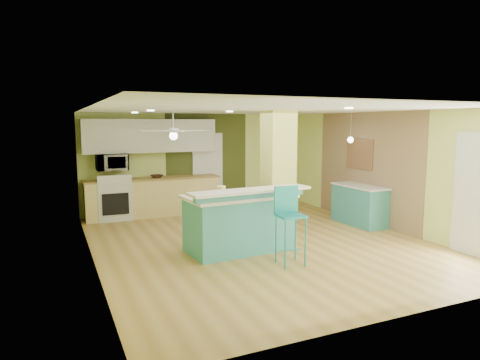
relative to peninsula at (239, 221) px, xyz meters
name	(u,v)px	position (x,y,z in m)	size (l,w,h in m)	color
floor	(260,243)	(0.57, 0.31, -0.54)	(6.00, 7.00, 0.01)	olive
ceiling	(261,109)	(0.57, 0.31, 1.97)	(6.00, 7.00, 0.01)	white
wall_back	(200,162)	(0.57, 3.82, 0.72)	(6.00, 0.01, 2.50)	#DBE97D
wall_front	(401,213)	(0.57, -3.19, 0.72)	(6.00, 0.01, 2.50)	#DBE97D
wall_left	(91,187)	(-2.44, 0.31, 0.72)	(0.01, 7.00, 2.50)	#DBE97D
wall_right	(385,170)	(3.57, 0.31, 0.72)	(0.01, 7.00, 2.50)	#DBE97D
wood_panel	(366,168)	(3.56, 0.91, 0.72)	(0.02, 3.40, 2.50)	#816449
olive_accent	(207,162)	(0.77, 3.80, 0.72)	(2.20, 0.02, 2.50)	#424A1D
interior_door	(208,171)	(0.77, 3.77, 0.47)	(0.82, 0.05, 2.00)	white
column	(278,173)	(1.22, 0.81, 0.72)	(0.55, 0.55, 2.50)	#D3D563
kitchen_run	(154,197)	(-0.73, 3.51, -0.06)	(3.25, 0.63, 0.94)	#E6CE78
stove	(114,200)	(-1.68, 3.50, -0.08)	(0.76, 0.66, 1.08)	silver
upper_cabinets	(151,136)	(-0.73, 3.63, 1.42)	(3.20, 0.34, 0.80)	silver
microwave	(112,162)	(-1.68, 3.51, 0.82)	(0.70, 0.48, 0.39)	silver
ceiling_fan	(173,131)	(-0.53, 2.31, 1.54)	(1.41, 1.41, 0.61)	silver
pendant_lamp	(350,140)	(3.22, 1.06, 1.35)	(0.14, 0.14, 0.69)	silver
wall_decor	(360,154)	(3.53, 1.11, 1.02)	(0.03, 0.90, 0.70)	brown
peninsula	(239,221)	(0.00, 0.00, 0.00)	(2.19, 1.31, 1.16)	teal
bar_stool	(289,212)	(0.44, -0.95, 0.30)	(0.45, 0.45, 1.25)	teal
side_counter	(359,205)	(3.27, 0.75, -0.09)	(0.58, 1.37, 0.88)	teal
fruit_bowl	(157,176)	(-0.65, 3.48, 0.44)	(0.29, 0.29, 0.07)	#362016
canister	(221,191)	(-0.37, -0.06, 0.56)	(0.15, 0.15, 0.19)	yellow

